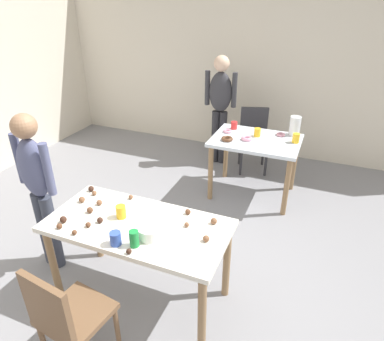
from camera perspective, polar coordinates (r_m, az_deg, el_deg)
The scene contains 37 objects.
ground_plane at distance 3.23m, azimuth -4.00°, elevation -18.41°, with size 6.40×6.40×0.00m, color gray.
wall_back at distance 5.38m, azimuth 11.16°, elevation 16.27°, with size 6.40×0.10×2.60m, color beige.
dining_table_near at distance 2.74m, azimuth -8.84°, elevation -10.28°, with size 1.39×0.69×0.75m.
dining_table_far at distance 4.22m, azimuth 10.34°, elevation 3.68°, with size 1.02×0.74×0.75m.
chair_near_table at distance 2.50m, azimuth -20.02°, elevation -21.44°, with size 0.45×0.45×0.87m.
chair_far_table at distance 4.96m, azimuth 10.08°, elevation 5.68°, with size 0.50×0.50×0.87m.
person_girl_near at distance 3.20m, azimuth -24.08°, elevation -1.69°, with size 0.46×0.25×1.48m.
person_adult_far at distance 4.94m, azimuth 4.65°, elevation 11.26°, with size 0.45×0.22×1.55m.
mixing_bowl at distance 2.52m, azimuth -6.91°, elevation -9.92°, with size 0.18×0.18×0.09m, color white.
soda_can at distance 2.44m, azimuth -9.47°, elevation -10.96°, with size 0.07×0.07×0.12m, color #198438.
fork_near at distance 2.79m, azimuth -7.44°, elevation -6.81°, with size 0.17×0.02×0.01m, color silver.
cup_near_0 at distance 2.49m, azimuth -12.44°, elevation -10.83°, with size 0.08×0.08×0.10m, color #3351B2.
cup_near_1 at distance 2.74m, azimuth -11.57°, elevation -6.64°, with size 0.08×0.08×0.10m, color yellow.
cake_ball_0 at distance 2.47m, azimuth 2.33°, elevation -11.10°, with size 0.05×0.05×0.05m, color brown.
cake_ball_1 at distance 2.95m, azimuth -14.97°, elevation -5.09°, with size 0.05×0.05×0.05m, color brown.
cake_ball_2 at distance 2.82m, azimuth -20.37°, elevation -7.54°, with size 0.05×0.05×0.05m, color #3D2319.
cake_ball_3 at distance 3.09m, azimuth -15.73°, elevation -3.58°, with size 0.04×0.04×0.04m, color brown.
cake_ball_4 at distance 2.64m, azimuth 3.60°, elevation -8.27°, with size 0.05×0.05×0.05m, color brown.
cake_ball_5 at distance 2.41m, azimuth -10.31°, elevation -12.91°, with size 0.04×0.04×0.04m, color #3D2319.
cake_ball_6 at distance 2.74m, azimuth -0.67°, elevation -6.77°, with size 0.04×0.04×0.04m, color brown.
cake_ball_7 at distance 2.72m, azimuth -16.68°, elevation -8.52°, with size 0.04×0.04×0.04m, color brown.
cake_ball_8 at distance 2.67m, azimuth -18.74°, elevation -9.59°, with size 0.04×0.04×0.04m, color brown.
cake_ball_9 at distance 3.02m, azimuth -17.63°, elevation -4.57°, with size 0.05×0.05×0.05m, color brown.
cake_ball_10 at distance 2.74m, azimuth -14.86°, elevation -7.88°, with size 0.05×0.05×0.05m, color #3D2319.
cake_ball_11 at distance 2.97m, azimuth -10.02°, elevation -4.30°, with size 0.04×0.04×0.04m, color brown.
cake_ball_12 at distance 2.61m, azimuth -0.88°, elevation -8.87°, with size 0.04×0.04×0.04m, color brown.
cake_ball_13 at distance 3.16m, azimuth -16.23°, elevation -2.89°, with size 0.05×0.05×0.05m, color #3D2319.
cake_ball_14 at distance 2.87m, azimuth -16.41°, elevation -6.25°, with size 0.05×0.05×0.05m, color brown.
cake_ball_15 at distance 2.77m, azimuth -20.93°, elevation -8.51°, with size 0.04×0.04×0.04m, color brown.
pitcher_far at distance 4.36m, azimuth 16.52°, elevation 7.02°, with size 0.13×0.13×0.23m, color white.
cup_far_0 at distance 4.16m, azimuth 16.68°, elevation 5.11°, with size 0.08×0.08×0.11m, color yellow.
cup_far_1 at distance 4.24m, azimuth 10.67°, elevation 6.18°, with size 0.08×0.08×0.10m, color yellow.
cup_far_2 at distance 4.43m, azimuth 6.92°, elevation 7.37°, with size 0.08×0.08×0.10m, color red.
donut_far_0 at distance 4.12m, azimuth 8.96°, elevation 5.23°, with size 0.13×0.13×0.04m, color pink.
donut_far_1 at distance 4.08m, azimuth 5.72°, elevation 5.20°, with size 0.14×0.14×0.04m, color brown.
donut_far_2 at distance 4.32m, azimuth 5.84°, elevation 6.45°, with size 0.11×0.11×0.03m, color pink.
donut_far_3 at distance 4.33m, azimuth 14.36°, elevation 5.74°, with size 0.10×0.10×0.03m, color pink.
Camera 1 is at (1.04, -1.98, 2.32)m, focal length 32.51 mm.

